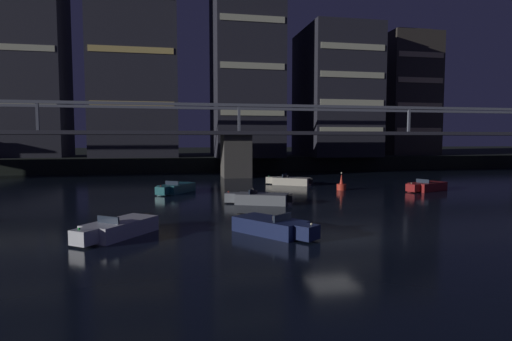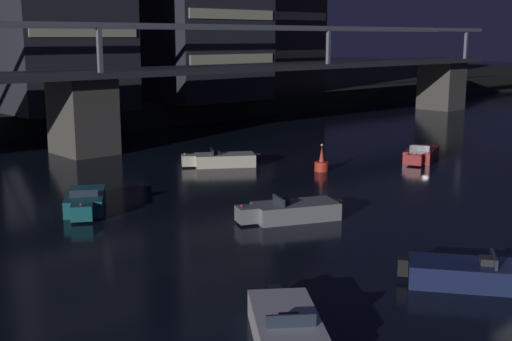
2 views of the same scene
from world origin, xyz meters
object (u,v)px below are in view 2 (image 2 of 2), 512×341
Objects in this scene: speedboat_near_right at (473,274)px; speedboat_mid_left at (421,155)px; speedboat_far_left at (85,202)px; speedboat_mid_center at (222,160)px; river_bridge at (82,91)px; speedboat_mid_right at (291,211)px; channel_buoy at (322,164)px; speedboat_near_left at (287,331)px.

speedboat_mid_left is at bearing 38.71° from speedboat_near_right.
speedboat_far_left is (-4.97, 18.29, 0.00)m from speedboat_near_right.
speedboat_mid_left is at bearing -33.51° from speedboat_mid_center.
river_bridge is 23.51m from speedboat_mid_right.
channel_buoy is (10.98, 17.16, 0.06)m from speedboat_near_right.
speedboat_mid_right is (-5.99, -12.57, 0.00)m from speedboat_mid_center.
river_bridge reaches higher than speedboat_near_left.
speedboat_near_left is at bearing 172.53° from speedboat_near_right.
river_bridge is at bearing 71.45° from speedboat_near_left.
speedboat_near_right is 20.37m from channel_buoy.
speedboat_mid_right is (-17.54, -4.92, 0.00)m from speedboat_mid_left.
speedboat_far_left is (-12.29, -4.48, 0.00)m from speedboat_mid_center.
speedboat_mid_center is 6.69m from channel_buoy.
speedboat_mid_center is (7.32, 22.76, 0.00)m from speedboat_near_right.
speedboat_near_left is 30.27m from speedboat_mid_left.
speedboat_mid_center is 13.08m from speedboat_far_left.
speedboat_far_left is at bearing 175.97° from channel_buoy.
speedboat_mid_right is at bearing -144.16° from channel_buoy.
speedboat_mid_left is (26.80, 14.08, 0.00)m from speedboat_near_left.
channel_buoy is at bearing 35.84° from speedboat_mid_right.
river_bridge reaches higher than channel_buoy.
river_bridge is 12.14m from speedboat_mid_center.
channel_buoy reaches higher than speedboat_near_right.
speedboat_near_right is 24.18m from speedboat_mid_left.
speedboat_mid_left is 0.99× the size of speedboat_mid_right.
speedboat_mid_left is at bearing -14.53° from channel_buoy.
speedboat_near_left is 0.94× the size of speedboat_mid_left.
speedboat_far_left is (-6.30, 8.09, 0.00)m from speedboat_mid_right.
speedboat_near_left is 1.00× the size of speedboat_near_right.
speedboat_far_left is (-7.86, -15.00, -4.14)m from river_bridge.
speedboat_far_left is at bearing -117.67° from river_bridge.
speedboat_far_left is at bearing 172.43° from speedboat_mid_left.
speedboat_near_right is 18.95m from speedboat_far_left.
river_bridge is 19.54× the size of speedboat_mid_right.
speedboat_near_right is at bearing -107.82° from speedboat_mid_center.
channel_buoy is at bearing -4.03° from speedboat_far_left.
speedboat_near_right is (7.93, -1.04, 0.00)m from speedboat_near_left.
speedboat_mid_left is 1.04× the size of speedboat_mid_center.
speedboat_near_right is (-2.89, -33.28, -4.14)m from river_bridge.
speedboat_mid_left is 13.85m from speedboat_mid_center.
speedboat_mid_left is 1.04× the size of speedboat_far_left.
speedboat_near_right is at bearing -122.61° from channel_buoy.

